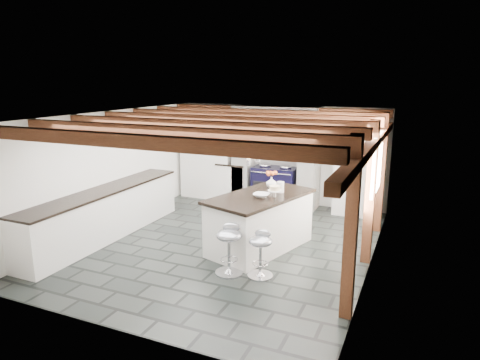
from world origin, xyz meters
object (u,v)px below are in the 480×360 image
at_px(bar_stool_far, 229,243).
at_px(bar_stool_near, 261,248).
at_px(kitchen_island, 260,221).
at_px(range_cooker, 275,185).

bearing_deg(bar_stool_far, bar_stool_near, -9.56).
bearing_deg(kitchen_island, range_cooker, 121.02).
distance_m(range_cooker, bar_stool_near, 3.81).
distance_m(range_cooker, bar_stool_far, 3.81).
relative_size(range_cooker, bar_stool_near, 1.39).
bearing_deg(bar_stool_far, kitchen_island, 64.85).
xyz_separation_m(bar_stool_near, bar_stool_far, (-0.47, -0.10, 0.05)).
bearing_deg(kitchen_island, bar_stool_near, -51.46).
height_order(range_cooker, kitchen_island, kitchen_island).
bearing_deg(range_cooker, kitchen_island, -76.35).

